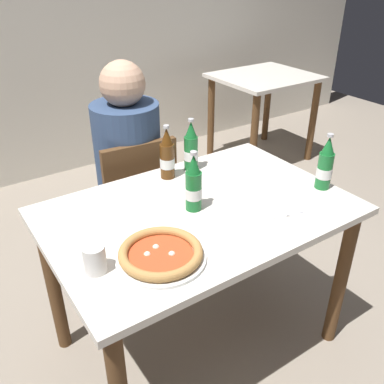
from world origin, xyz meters
The scene contains 13 objects.
ground_plane centered at (0.00, 0.00, 0.00)m, with size 8.00×8.00×0.00m, color gray.
back_wall_tiled centered at (0.00, 2.20, 1.30)m, with size 7.00×0.10×2.60m, color silver.
dining_table_main centered at (0.00, 0.00, 0.64)m, with size 1.20×0.80×0.75m.
chair_behind_table centered at (0.01, 0.61, 0.48)m, with size 0.43×0.43×0.85m.
diner_seated centered at (0.01, 0.66, 0.58)m, with size 0.34×0.34×1.21m.
dining_table_background centered at (1.68, 1.44, 0.59)m, with size 0.80×0.70×0.75m.
pizza_margherita_near centered at (-0.29, -0.19, 0.77)m, with size 0.30×0.30×0.04m.
beer_bottle_left centered at (-0.02, 0.01, 0.85)m, with size 0.07×0.07×0.25m.
beer_bottle_center centered at (0.54, -0.16, 0.85)m, with size 0.07×0.07×0.25m.
beer_bottle_right centered at (0.04, 0.30, 0.85)m, with size 0.07×0.07×0.25m.
beer_bottle_extra centered at (0.17, 0.31, 0.85)m, with size 0.07×0.07×0.25m.
napkin_with_cutlery centered at (0.30, -0.17, 0.75)m, with size 0.23×0.23×0.01m.
paper_cup centered at (-0.49, -0.13, 0.80)m, with size 0.07×0.07×0.10m, color white.
Camera 1 is at (-0.82, -1.17, 1.63)m, focal length 39.36 mm.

